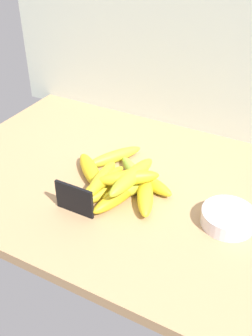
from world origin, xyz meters
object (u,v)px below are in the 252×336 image
object	(u,v)px
banana_7	(114,157)
banana_8	(128,189)
banana_2	(136,175)
banana_9	(132,177)
banana_4	(145,195)
banana_5	(151,182)
banana_3	(105,190)
banana_0	(90,170)
banana_10	(129,178)
fruit_bowl	(228,218)
chalkboard_sign	(75,200)
banana_6	(120,178)
banana_1	(117,197)
banana_12	(102,179)
banana_11	(104,181)

from	to	relation	value
banana_7	banana_8	distance (cm)	17.22
banana_2	banana_9	xyz separation A→B (cm)	(2.17, -6.85, 4.56)
banana_7	banana_8	bearing A→B (deg)	-47.86
banana_4	banana_5	xyz separation A→B (cm)	(-1.25, 6.21, -0.24)
banana_4	banana_3	bearing A→B (deg)	-165.91
banana_0	banana_10	xyz separation A→B (cm)	(14.06, -2.83, 4.01)
fruit_bowl	banana_2	distance (cm)	29.18
chalkboard_sign	banana_7	world-z (taller)	chalkboard_sign
banana_4	banana_8	distance (cm)	5.27
banana_9	banana_4	bearing A→B (deg)	-6.72
chalkboard_sign	banana_3	size ratio (longest dim) A/B	0.73
chalkboard_sign	banana_6	size ratio (longest dim) A/B	0.66
banana_1	banana_8	bearing A→B (deg)	77.24
fruit_bowl	banana_5	distance (cm)	23.78
banana_12	banana_0	bearing A→B (deg)	143.09
banana_3	banana_8	xyz separation A→B (cm)	(5.56, 2.75, 0.39)
banana_3	banana_10	xyz separation A→B (cm)	(5.90, 2.51, 4.49)
banana_6	banana_7	xyz separation A→B (cm)	(-6.99, 9.08, 0.06)
banana_6	banana_12	xyz separation A→B (cm)	(-1.96, -6.51, 3.45)
banana_3	banana_6	world-z (taller)	banana_6
banana_7	banana_11	xyz separation A→B (cm)	(5.91, -15.95, 3.20)
banana_6	banana_9	size ratio (longest dim) A/B	0.83
banana_0	banana_3	xyz separation A→B (cm)	(8.16, -5.34, -0.48)
banana_3	banana_11	size ratio (longest dim) A/B	0.92
banana_2	banana_10	bearing A→B (deg)	-78.05
banana_4	banana_9	world-z (taller)	banana_9
fruit_bowl	banana_6	bearing A→B (deg)	176.52
banana_5	banana_11	world-z (taller)	banana_11
banana_0	banana_4	world-z (taller)	same
banana_5	banana_9	size ratio (longest dim) A/B	0.78
banana_4	banana_12	xyz separation A→B (cm)	(-11.79, -2.78, 3.08)
banana_5	fruit_bowl	bearing A→B (deg)	-10.73
banana_4	banana_6	world-z (taller)	banana_4
fruit_bowl	banana_8	size ratio (longest dim) A/B	0.84
banana_5	chalkboard_sign	bearing A→B (deg)	-124.39
banana_5	banana_3	bearing A→B (deg)	-137.00
banana_1	banana_7	bearing A→B (deg)	121.80
chalkboard_sign	fruit_bowl	distance (cm)	38.90
banana_10	banana_6	bearing A→B (deg)	141.30
banana_6	banana_7	world-z (taller)	banana_7
banana_10	banana_9	bearing A→B (deg)	51.73
banana_4	banana_5	distance (cm)	6.34
banana_1	banana_7	size ratio (longest dim) A/B	0.90
banana_2	banana_6	size ratio (longest dim) A/B	1.19
chalkboard_sign	banana_9	xyz separation A→B (cm)	(9.69, 12.98, 2.47)
banana_12	banana_8	bearing A→B (deg)	23.36
fruit_bowl	banana_12	bearing A→B (deg)	-172.34
banana_0	banana_6	size ratio (longest dim) A/B	1.07
banana_0	banana_5	distance (cm)	18.09
chalkboard_sign	banana_10	size ratio (longest dim) A/B	0.66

